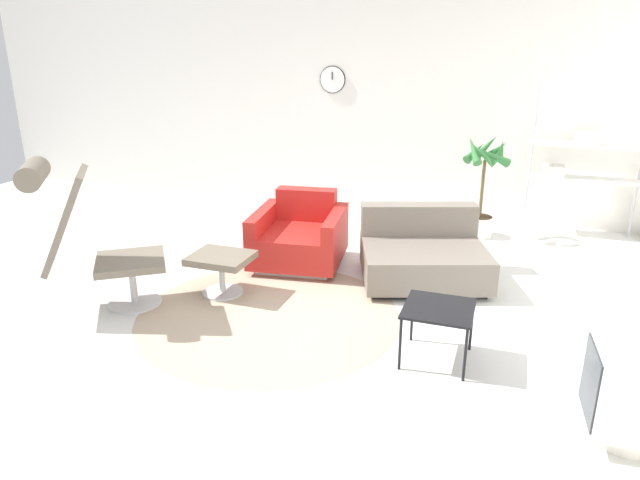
{
  "coord_description": "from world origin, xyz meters",
  "views": [
    {
      "loc": [
        1.63,
        -4.04,
        2.1
      ],
      "look_at": [
        0.15,
        0.17,
        0.55
      ],
      "focal_mm": 32.0,
      "sensor_mm": 36.0,
      "label": 1
    }
  ],
  "objects": [
    {
      "name": "ground_plane",
      "position": [
        0.0,
        0.0,
        0.0
      ],
      "size": [
        12.0,
        12.0,
        0.0
      ],
      "primitive_type": "plane",
      "color": "silver"
    },
    {
      "name": "wall_back",
      "position": [
        -0.0,
        3.1,
        1.4
      ],
      "size": [
        12.0,
        0.09,
        2.8
      ],
      "color": "silver",
      "rests_on": "ground_plane"
    },
    {
      "name": "round_rug",
      "position": [
        -0.15,
        -0.23,
        0.0
      ],
      "size": [
        2.14,
        2.14,
        0.01
      ],
      "color": "tan",
      "rests_on": "ground_plane"
    },
    {
      "name": "lounge_chair",
      "position": [
        -1.58,
        -0.61,
        0.71
      ],
      "size": [
        1.1,
        0.99,
        1.26
      ],
      "rotation": [
        0.0,
        0.0,
        -0.94
      ],
      "color": "#BCBCC1",
      "rests_on": "ground_plane"
    },
    {
      "name": "ottoman",
      "position": [
        -0.71,
        0.03,
        0.28
      ],
      "size": [
        0.51,
        0.44,
        0.36
      ],
      "color": "#BCBCC1",
      "rests_on": "ground_plane"
    },
    {
      "name": "armchair_red",
      "position": [
        -0.34,
        0.95,
        0.26
      ],
      "size": [
        0.96,
        0.99,
        0.69
      ],
      "rotation": [
        0.0,
        0.0,
        3.28
      ],
      "color": "silver",
      "rests_on": "ground_plane"
    },
    {
      "name": "couch_low",
      "position": [
        0.89,
        0.93,
        0.23
      ],
      "size": [
        1.35,
        1.25,
        0.64
      ],
      "rotation": [
        0.0,
        0.0,
        3.48
      ],
      "color": "black",
      "rests_on": "ground_plane"
    },
    {
      "name": "side_table",
      "position": [
        1.23,
        -0.47,
        0.36
      ],
      "size": [
        0.47,
        0.47,
        0.4
      ],
      "color": "black",
      "rests_on": "ground_plane"
    },
    {
      "name": "crt_television",
      "position": [
        2.35,
        -0.99,
        0.31
      ],
      "size": [
        0.48,
        0.47,
        0.58
      ],
      "rotation": [
        0.0,
        0.0,
        1.65
      ],
      "color": "beige",
      "rests_on": "ground_plane"
    },
    {
      "name": "potted_plant",
      "position": [
        1.29,
        2.41,
        0.56
      ],
      "size": [
        0.53,
        0.56,
        1.16
      ],
      "color": "silver",
      "rests_on": "ground_plane"
    },
    {
      "name": "shelf_unit",
      "position": [
        2.26,
        2.83,
        0.88
      ],
      "size": [
        1.2,
        0.28,
        1.65
      ],
      "color": "#BCBCC1",
      "rests_on": "ground_plane"
    }
  ]
}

